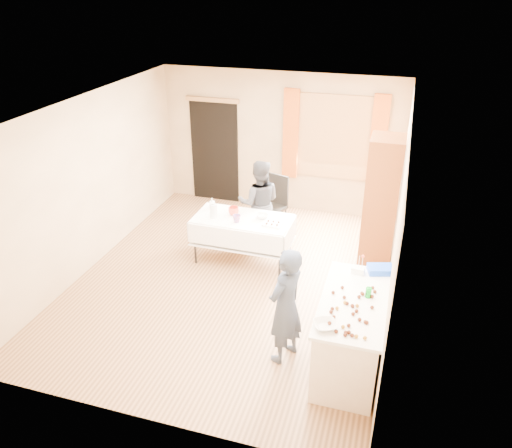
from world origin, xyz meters
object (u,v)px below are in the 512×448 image
(girl, at_px, (286,306))
(cabinet, at_px, (381,202))
(chair, at_px, (272,215))
(woman, at_px, (259,203))
(counter, at_px, (350,333))
(party_table, at_px, (243,235))

(girl, bearing_deg, cabinet, -174.21)
(chair, relative_size, woman, 0.69)
(counter, xyz_separation_m, chair, (-1.74, 3.02, -0.15))
(cabinet, relative_size, chair, 1.99)
(cabinet, xyz_separation_m, chair, (-1.84, 0.47, -0.71))
(counter, distance_m, woman, 3.16)
(party_table, relative_size, woman, 1.05)
(chair, relative_size, girl, 0.69)
(girl, bearing_deg, chair, -138.80)
(party_table, height_order, chair, chair)
(woman, bearing_deg, chair, -117.27)
(party_table, height_order, woman, woman)
(cabinet, xyz_separation_m, party_table, (-2.02, -0.64, -0.57))
(counter, height_order, girl, girl)
(chair, xyz_separation_m, girl, (0.99, -3.11, 0.43))
(cabinet, relative_size, woman, 1.38)
(counter, height_order, party_table, counter)
(party_table, xyz_separation_m, girl, (1.17, -2.00, 0.29))
(counter, bearing_deg, woman, 125.84)
(party_table, bearing_deg, girl, -59.02)
(cabinet, height_order, counter, cabinet)
(cabinet, xyz_separation_m, woman, (-1.94, 0.00, -0.28))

